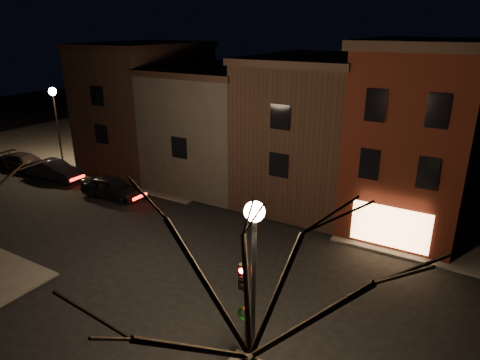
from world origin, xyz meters
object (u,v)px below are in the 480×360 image
Objects in this scene: traffic_signal at (245,299)px; street_lamp_far at (55,106)px; street_lamp_near at (254,246)px; bare_tree_right at (251,269)px; parked_car_b at (54,170)px; parked_car_a at (111,187)px; parked_car_c at (26,163)px.

street_lamp_far is at bearing 154.55° from traffic_signal.
street_lamp_far is at bearing 154.17° from street_lamp_near.
bare_tree_right reaches higher than street_lamp_near.
bare_tree_right is at bearing -62.53° from street_lamp_near.
street_lamp_far is 5.53m from parked_car_b.
parked_car_b is (-22.38, 9.23, -2.05)m from traffic_signal.
traffic_signal is 0.91× the size of parked_car_a.
bare_tree_right is (1.90, -2.99, 3.34)m from traffic_signal.
parked_car_c is (-26.70, 9.84, -4.46)m from street_lamp_near.
parked_car_a is 10.28m from parked_car_c.
traffic_signal is (-0.60, 0.49, -2.37)m from street_lamp_near.
bare_tree_right is at bearing -29.02° from street_lamp_far.
street_lamp_near is 1.60× the size of traffic_signal.
street_lamp_far reaches higher than parked_car_c.
parked_car_b is (-6.55, 0.35, 0.00)m from parked_car_a.
street_lamp_near is at bearing 117.47° from bare_tree_right.
street_lamp_near is 1.46× the size of parked_car_a.
traffic_signal is 0.82× the size of parked_car_c.
traffic_signal reaches higher than parked_car_c.
street_lamp_near reaches higher than traffic_signal.
parked_car_c is (-28.00, 12.34, -5.43)m from bare_tree_right.
parked_car_a is 0.97× the size of parked_car_b.
parked_car_b is at bearing 157.59° from traffic_signal.
bare_tree_right is 1.85× the size of parked_car_b.
traffic_signal is 18.27m from parked_car_a.
parked_car_a is 0.90× the size of parked_car_c.
parked_car_b is 0.93× the size of parked_car_c.
traffic_signal is 27.80m from parked_car_c.
parked_car_a is at bearing 150.72° from traffic_signal.
traffic_signal is at bearing -25.45° from street_lamp_far.
bare_tree_right reaches higher than parked_car_b.
parked_car_a is (-16.43, 9.37, -4.42)m from street_lamp_near.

